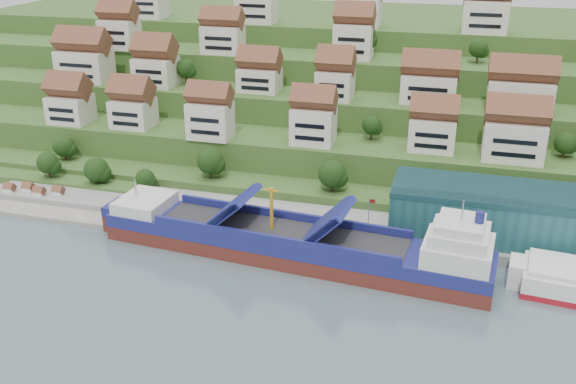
% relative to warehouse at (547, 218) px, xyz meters
% --- Properties ---
extents(ground, '(300.00, 300.00, 0.00)m').
position_rel_warehouse_xyz_m(ground, '(-52.00, -17.00, -7.20)').
color(ground, slate).
rests_on(ground, ground).
extents(quay, '(180.00, 14.00, 2.20)m').
position_rel_warehouse_xyz_m(quay, '(-32.00, -2.00, -6.10)').
color(quay, gray).
rests_on(quay, ground).
extents(pebble_beach, '(45.00, 20.00, 1.00)m').
position_rel_warehouse_xyz_m(pebble_beach, '(-110.00, -5.00, -6.70)').
color(pebble_beach, gray).
rests_on(pebble_beach, ground).
extents(hillside, '(260.00, 128.00, 31.00)m').
position_rel_warehouse_xyz_m(hillside, '(-52.00, 86.55, 3.46)').
color(hillside, '#2D4C1E').
rests_on(hillside, ground).
extents(hillside_village, '(158.01, 63.95, 29.04)m').
position_rel_warehouse_xyz_m(hillside_village, '(-50.92, 43.32, 17.06)').
color(hillside_village, silver).
rests_on(hillside_village, ground).
extents(hillside_trees, '(134.67, 60.65, 31.49)m').
position_rel_warehouse_xyz_m(hillside_trees, '(-59.40, 25.44, 8.57)').
color(hillside_trees, '#1D3C14').
rests_on(hillside_trees, ground).
extents(warehouse, '(60.00, 15.00, 10.00)m').
position_rel_warehouse_xyz_m(warehouse, '(0.00, 0.00, 0.00)').
color(warehouse, '#205459').
rests_on(warehouse, quay).
extents(flagpole, '(1.28, 0.16, 8.00)m').
position_rel_warehouse_xyz_m(flagpole, '(-33.89, -7.00, -0.32)').
color(flagpole, gray).
rests_on(flagpole, quay).
extents(beach_huts, '(14.40, 3.70, 2.20)m').
position_rel_warehouse_xyz_m(beach_huts, '(-112.00, -6.25, -5.10)').
color(beach_huts, white).
rests_on(beach_huts, pebble_beach).
extents(cargo_ship, '(76.84, 18.31, 16.86)m').
position_rel_warehouse_xyz_m(cargo_ship, '(-45.42, -16.31, -3.97)').
color(cargo_ship, '#56221A').
rests_on(cargo_ship, ground).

